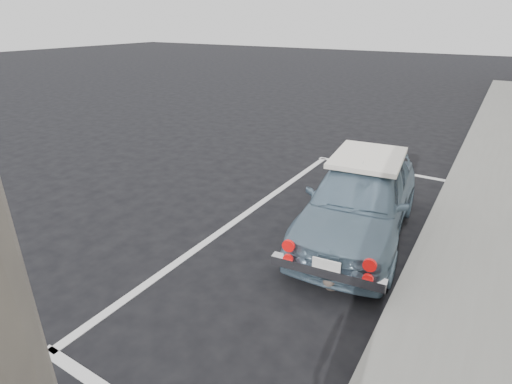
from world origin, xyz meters
TOP-DOWN VIEW (x-y plane):
  - ground at (0.00, 0.00)m, footprint 80.00×80.00m
  - pline_front at (0.50, 6.50)m, footprint 3.00×0.12m
  - pline_side at (-0.90, 3.00)m, footprint 0.12×7.00m
  - retro_coupe at (0.91, 3.43)m, footprint 1.80×3.67m
  - cat at (1.12, 1.96)m, footprint 0.26×0.55m

SIDE VIEW (x-z plane):
  - ground at x=0.00m, z-range 0.00..0.00m
  - pline_front at x=0.50m, z-range 0.00..0.01m
  - pline_side at x=-0.90m, z-range 0.00..0.01m
  - cat at x=1.12m, z-range -0.01..0.28m
  - retro_coupe at x=0.91m, z-range 0.01..1.21m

